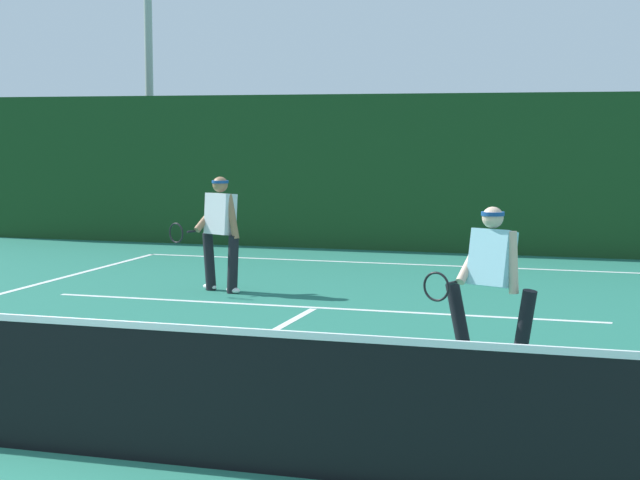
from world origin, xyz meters
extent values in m
plane|color=#226C58|center=(0.00, 0.00, 0.00)|extent=(80.00, 80.00, 0.00)
cube|color=white|center=(0.00, 11.15, 0.00)|extent=(9.26, 0.10, 0.01)
cube|color=white|center=(0.00, 6.49, 0.00)|extent=(7.54, 0.10, 0.01)
cube|color=white|center=(0.00, 3.20, 0.00)|extent=(0.10, 6.40, 0.01)
cube|color=black|center=(0.00, 0.00, 0.48)|extent=(9.97, 0.02, 0.96)
cube|color=white|center=(0.00, 0.00, 0.99)|extent=(9.97, 0.03, 0.05)
cylinder|color=black|center=(3.00, 3.66, 0.40)|extent=(0.30, 0.23, 0.81)
cylinder|color=black|center=(2.33, 3.91, 0.40)|extent=(0.35, 0.25, 0.81)
ellipsoid|color=white|center=(3.00, 3.66, 0.04)|extent=(0.28, 0.19, 0.09)
ellipsoid|color=white|center=(2.33, 3.91, 0.04)|extent=(0.28, 0.19, 0.09)
cube|color=#9EDBEA|center=(2.67, 3.79, 1.08)|extent=(0.50, 0.45, 0.59)
cylinder|color=beige|center=(2.88, 3.71, 1.05)|extent=(0.15, 0.13, 0.62)
cylinder|color=beige|center=(2.45, 3.87, 1.05)|extent=(0.27, 0.52, 0.48)
sphere|color=beige|center=(2.67, 3.79, 1.48)|extent=(0.21, 0.21, 0.21)
cylinder|color=#19478C|center=(2.67, 3.79, 1.52)|extent=(0.30, 0.30, 0.04)
cylinder|color=black|center=(2.32, 3.65, 0.84)|extent=(0.12, 0.25, 0.03)
torus|color=black|center=(2.20, 3.33, 0.84)|extent=(0.28, 0.13, 0.29)
cylinder|color=black|center=(-1.48, 7.30, 0.42)|extent=(0.24, 0.22, 0.84)
cylinder|color=black|center=(-1.93, 7.50, 0.42)|extent=(0.26, 0.22, 0.84)
ellipsoid|color=white|center=(-1.48, 7.30, 0.04)|extent=(0.28, 0.21, 0.09)
ellipsoid|color=white|center=(-1.93, 7.50, 0.04)|extent=(0.28, 0.21, 0.09)
cube|color=silver|center=(-1.71, 7.40, 1.13)|extent=(0.50, 0.42, 0.60)
cylinder|color=#9E704C|center=(-1.49, 7.31, 1.10)|extent=(0.26, 0.19, 0.64)
cylinder|color=#9E704C|center=(-1.93, 7.50, 1.10)|extent=(0.31, 0.54, 0.49)
sphere|color=#9E704C|center=(-1.71, 7.40, 1.55)|extent=(0.22, 0.22, 0.22)
cylinder|color=#19478C|center=(-1.71, 7.40, 1.59)|extent=(0.32, 0.32, 0.04)
cylinder|color=black|center=(-2.07, 7.29, 0.88)|extent=(0.13, 0.25, 0.03)
torus|color=black|center=(-2.21, 6.98, 0.88)|extent=(0.28, 0.14, 0.29)
cube|color=#183C1A|center=(0.00, 13.04, 1.49)|extent=(20.17, 0.12, 2.99)
cylinder|color=#9EA39E|center=(-6.51, 15.00, 3.50)|extent=(0.18, 0.18, 6.99)
camera|label=1|loc=(4.07, -6.65, 2.38)|focal=59.51mm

